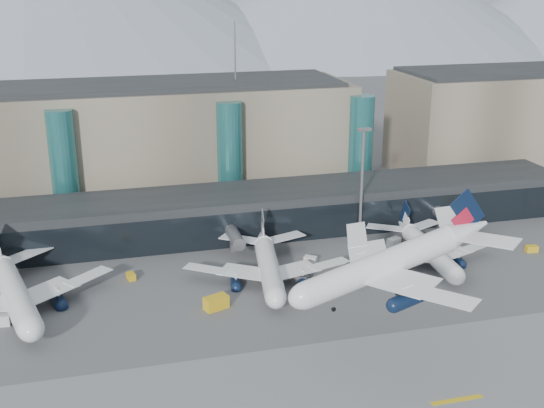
% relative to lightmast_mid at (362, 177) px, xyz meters
% --- Properties ---
extents(ground, '(900.00, 900.00, 0.00)m').
position_rel_lightmast_mid_xyz_m(ground, '(-30.00, -48.00, -14.42)').
color(ground, '#515154').
rests_on(ground, ground).
extents(concourse, '(170.00, 27.00, 10.00)m').
position_rel_lightmast_mid_xyz_m(concourse, '(-30.02, 9.73, -9.45)').
color(concourse, black).
rests_on(concourse, ground).
extents(terminal_main, '(130.00, 30.00, 31.00)m').
position_rel_lightmast_mid_xyz_m(terminal_main, '(-55.00, 42.00, 1.03)').
color(terminal_main, gray).
rests_on(terminal_main, ground).
extents(terminal_east, '(70.00, 30.00, 31.00)m').
position_rel_lightmast_mid_xyz_m(terminal_east, '(65.00, 42.00, 1.03)').
color(terminal_east, gray).
rests_on(terminal_east, ground).
extents(teal_towers, '(116.40, 19.40, 46.00)m').
position_rel_lightmast_mid_xyz_m(teal_towers, '(-44.99, 26.01, -0.41)').
color(teal_towers, '#26696A').
rests_on(teal_towers, ground).
extents(lightmast_mid, '(3.00, 1.20, 25.60)m').
position_rel_lightmast_mid_xyz_m(lightmast_mid, '(0.00, 0.00, 0.00)').
color(lightmast_mid, slate).
rests_on(lightmast_mid, ground).
extents(hero_jet, '(35.64, 35.75, 11.59)m').
position_rel_lightmast_mid_xyz_m(hero_jet, '(-14.01, -49.90, 3.43)').
color(hero_jet, white).
rests_on(hero_jet, ground).
extents(jet_parked_left, '(38.07, 39.45, 12.67)m').
position_rel_lightmast_mid_xyz_m(jet_parked_left, '(-74.16, -15.46, -9.63)').
color(jet_parked_left, white).
rests_on(jet_parked_left, ground).
extents(jet_parked_mid, '(34.82, 35.07, 11.35)m').
position_rel_lightmast_mid_xyz_m(jet_parked_mid, '(-25.87, -15.59, -10.13)').
color(jet_parked_mid, white).
rests_on(jet_parked_mid, ground).
extents(jet_parked_right, '(33.11, 32.46, 10.68)m').
position_rel_lightmast_mid_xyz_m(jet_parked_right, '(8.36, -15.66, -10.38)').
color(jet_parked_right, white).
rests_on(jet_parked_right, ground).
extents(veh_a, '(3.52, 2.10, 1.93)m').
position_rel_lightmast_mid_xyz_m(veh_a, '(-75.63, -23.25, -13.46)').
color(veh_a, silver).
rests_on(veh_a, ground).
extents(veh_b, '(1.90, 2.56, 1.32)m').
position_rel_lightmast_mid_xyz_m(veh_b, '(-52.53, -10.08, -13.76)').
color(veh_b, gold).
rests_on(veh_b, ground).
extents(veh_c, '(3.57, 3.24, 1.77)m').
position_rel_lightmast_mid_xyz_m(veh_c, '(-20.55, -20.25, -13.53)').
color(veh_c, '#46464B').
rests_on(veh_c, ground).
extents(veh_d, '(3.63, 3.02, 1.83)m').
position_rel_lightmast_mid_xyz_m(veh_d, '(5.48, -6.90, -13.50)').
color(veh_d, silver).
rests_on(veh_d, ground).
extents(veh_e, '(2.75, 1.83, 1.45)m').
position_rel_lightmast_mid_xyz_m(veh_e, '(33.13, -17.81, -13.69)').
color(veh_e, gold).
rests_on(veh_e, ground).
extents(veh_g, '(3.00, 2.76, 1.52)m').
position_rel_lightmast_mid_xyz_m(veh_g, '(-15.55, -11.46, -13.66)').
color(veh_g, silver).
rests_on(veh_g, ground).
extents(veh_h, '(4.89, 3.71, 2.41)m').
position_rel_lightmast_mid_xyz_m(veh_h, '(-38.33, -26.63, -13.22)').
color(veh_h, gold).
rests_on(veh_h, ground).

